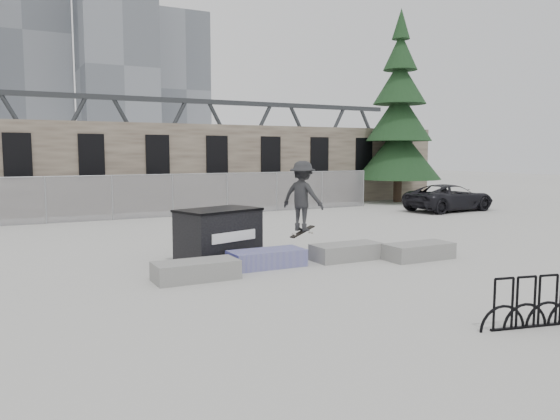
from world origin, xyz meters
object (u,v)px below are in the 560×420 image
at_px(planter_center_left, 267,258).
at_px(spruce_tree, 399,125).
at_px(dumpster, 219,235).
at_px(suv, 449,198).
at_px(planter_offset, 419,250).
at_px(skateboarder, 303,196).
at_px(planter_center_right, 347,251).
at_px(planter_far_left, 196,270).

distance_m(planter_center_left, spruce_tree, 20.94).
height_order(planter_center_left, dumpster, dumpster).
relative_size(dumpster, spruce_tree, 0.22).
relative_size(planter_center_left, suv, 0.40).
relative_size(planter_offset, skateboarder, 0.92).
relative_size(planter_center_right, suv, 0.40).
bearing_deg(skateboarder, planter_center_right, -158.60).
height_order(planter_far_left, dumpster, dumpster).
bearing_deg(planter_far_left, dumpster, 55.30).
xyz_separation_m(planter_far_left, planter_offset, (6.43, -0.51, 0.00)).
relative_size(planter_center_right, spruce_tree, 0.17).
distance_m(planter_center_left, planter_center_right, 2.44).
xyz_separation_m(spruce_tree, skateboarder, (-14.04, -12.75, -2.88)).
bearing_deg(suv, planter_center_right, 120.89).
height_order(dumpster, skateboarder, skateboarder).
relative_size(suv, skateboarder, 2.29).
height_order(planter_far_left, skateboarder, skateboarder).
bearing_deg(skateboarder, planter_center_left, 83.71).
height_order(planter_center_right, dumpster, dumpster).
xyz_separation_m(planter_far_left, dumpster, (1.31, 1.89, 0.49)).
bearing_deg(dumpster, planter_offset, -42.68).
distance_m(planter_center_right, planter_offset, 2.06).
relative_size(planter_center_right, skateboarder, 0.92).
height_order(planter_center_left, planter_offset, same).
distance_m(spruce_tree, skateboarder, 19.18).
distance_m(planter_offset, skateboarder, 3.64).
relative_size(planter_center_left, spruce_tree, 0.17).
height_order(spruce_tree, skateboarder, spruce_tree).
bearing_deg(skateboarder, dumpster, 42.59).
bearing_deg(planter_offset, spruce_tree, 52.19).
bearing_deg(planter_center_right, planter_far_left, -175.29).
distance_m(planter_center_left, skateboarder, 2.20).
distance_m(dumpster, skateboarder, 2.61).
xyz_separation_m(planter_far_left, suv, (16.66, 8.64, 0.44)).
relative_size(planter_offset, suv, 0.40).
distance_m(planter_offset, dumpster, 5.68).
distance_m(planter_center_right, skateboarder, 1.99).
bearing_deg(spruce_tree, skateboarder, -137.77).
xyz_separation_m(dumpster, suv, (15.35, 6.74, -0.05)).
xyz_separation_m(planter_center_left, skateboarder, (1.45, 0.63, 1.53)).
bearing_deg(planter_center_right, planter_center_left, 176.21).
height_order(planter_far_left, spruce_tree, spruce_tree).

